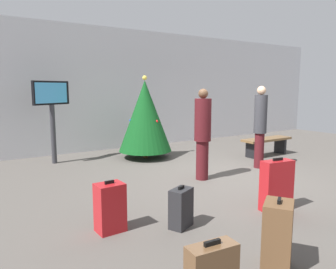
{
  "coord_description": "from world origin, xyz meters",
  "views": [
    {
      "loc": [
        -4.52,
        -4.88,
        1.82
      ],
      "look_at": [
        -1.12,
        0.45,
        0.9
      ],
      "focal_mm": 34.31,
      "sensor_mm": 36.0,
      "label": 1
    }
  ],
  "objects_px": {
    "traveller_1": "(260,124)",
    "suitcase_2": "(277,236)",
    "traveller_0": "(203,132)",
    "suitcase_0": "(181,208)",
    "holiday_tree": "(145,116)",
    "flight_info_kiosk": "(52,105)",
    "suitcase_4": "(110,207)",
    "suitcase_1": "(277,185)",
    "waiting_bench": "(267,143)"
  },
  "relations": [
    {
      "from": "traveller_0",
      "to": "suitcase_0",
      "type": "bearing_deg",
      "value": -135.33
    },
    {
      "from": "traveller_0",
      "to": "suitcase_4",
      "type": "bearing_deg",
      "value": -153.46
    },
    {
      "from": "holiday_tree",
      "to": "traveller_0",
      "type": "distance_m",
      "value": 2.39
    },
    {
      "from": "flight_info_kiosk",
      "to": "suitcase_1",
      "type": "height_order",
      "value": "flight_info_kiosk"
    },
    {
      "from": "suitcase_0",
      "to": "suitcase_1",
      "type": "relative_size",
      "value": 0.7
    },
    {
      "from": "traveller_0",
      "to": "suitcase_2",
      "type": "bearing_deg",
      "value": -115.12
    },
    {
      "from": "suitcase_0",
      "to": "suitcase_1",
      "type": "height_order",
      "value": "suitcase_1"
    },
    {
      "from": "suitcase_0",
      "to": "suitcase_4",
      "type": "bearing_deg",
      "value": 154.8
    },
    {
      "from": "flight_info_kiosk",
      "to": "traveller_0",
      "type": "height_order",
      "value": "flight_info_kiosk"
    },
    {
      "from": "waiting_bench",
      "to": "suitcase_1",
      "type": "relative_size",
      "value": 1.9
    },
    {
      "from": "suitcase_2",
      "to": "suitcase_4",
      "type": "xyz_separation_m",
      "value": [
        -1.09,
        1.71,
        -0.03
      ]
    },
    {
      "from": "traveller_1",
      "to": "suitcase_1",
      "type": "distance_m",
      "value": 2.71
    },
    {
      "from": "holiday_tree",
      "to": "suitcase_0",
      "type": "distance_m",
      "value": 4.41
    },
    {
      "from": "traveller_0",
      "to": "suitcase_1",
      "type": "distance_m",
      "value": 1.98
    },
    {
      "from": "flight_info_kiosk",
      "to": "suitcase_2",
      "type": "distance_m",
      "value": 6.12
    },
    {
      "from": "traveller_0",
      "to": "traveller_1",
      "type": "bearing_deg",
      "value": 1.6
    },
    {
      "from": "traveller_1",
      "to": "suitcase_2",
      "type": "relative_size",
      "value": 2.54
    },
    {
      "from": "holiday_tree",
      "to": "suitcase_0",
      "type": "bearing_deg",
      "value": -112.32
    },
    {
      "from": "traveller_1",
      "to": "suitcase_2",
      "type": "xyz_separation_m",
      "value": [
        -3.08,
        -2.99,
        -0.65
      ]
    },
    {
      "from": "traveller_0",
      "to": "flight_info_kiosk",
      "type": "bearing_deg",
      "value": 125.6
    },
    {
      "from": "holiday_tree",
      "to": "waiting_bench",
      "type": "height_order",
      "value": "holiday_tree"
    },
    {
      "from": "suitcase_0",
      "to": "flight_info_kiosk",
      "type": "bearing_deg",
      "value": 96.43
    },
    {
      "from": "holiday_tree",
      "to": "suitcase_1",
      "type": "distance_m",
      "value": 4.34
    },
    {
      "from": "waiting_bench",
      "to": "suitcase_1",
      "type": "bearing_deg",
      "value": -137.45
    },
    {
      "from": "suitcase_4",
      "to": "waiting_bench",
      "type": "bearing_deg",
      "value": 21.24
    },
    {
      "from": "suitcase_0",
      "to": "suitcase_2",
      "type": "height_order",
      "value": "suitcase_2"
    },
    {
      "from": "flight_info_kiosk",
      "to": "suitcase_1",
      "type": "bearing_deg",
      "value": -67.14
    },
    {
      "from": "suitcase_2",
      "to": "suitcase_0",
      "type": "bearing_deg",
      "value": 101.27
    },
    {
      "from": "flight_info_kiosk",
      "to": "waiting_bench",
      "type": "distance_m",
      "value": 5.61
    },
    {
      "from": "holiday_tree",
      "to": "traveller_1",
      "type": "height_order",
      "value": "holiday_tree"
    },
    {
      "from": "flight_info_kiosk",
      "to": "suitcase_2",
      "type": "relative_size",
      "value": 2.71
    },
    {
      "from": "holiday_tree",
      "to": "suitcase_4",
      "type": "height_order",
      "value": "holiday_tree"
    },
    {
      "from": "suitcase_2",
      "to": "suitcase_4",
      "type": "height_order",
      "value": "suitcase_2"
    },
    {
      "from": "suitcase_0",
      "to": "suitcase_1",
      "type": "xyz_separation_m",
      "value": [
        1.55,
        -0.27,
        0.12
      ]
    },
    {
      "from": "suitcase_1",
      "to": "suitcase_4",
      "type": "bearing_deg",
      "value": 164.57
    },
    {
      "from": "suitcase_0",
      "to": "suitcase_4",
      "type": "distance_m",
      "value": 0.92
    },
    {
      "from": "suitcase_2",
      "to": "suitcase_4",
      "type": "distance_m",
      "value": 2.03
    },
    {
      "from": "flight_info_kiosk",
      "to": "traveller_1",
      "type": "distance_m",
      "value": 4.9
    },
    {
      "from": "flight_info_kiosk",
      "to": "suitcase_0",
      "type": "relative_size",
      "value": 3.55
    },
    {
      "from": "traveller_0",
      "to": "suitcase_0",
      "type": "xyz_separation_m",
      "value": [
        -1.64,
        -1.62,
        -0.7
      ]
    },
    {
      "from": "suitcase_1",
      "to": "waiting_bench",
      "type": "bearing_deg",
      "value": 42.55
    },
    {
      "from": "suitcase_4",
      "to": "suitcase_2",
      "type": "bearing_deg",
      "value": -57.44
    },
    {
      "from": "traveller_0",
      "to": "suitcase_4",
      "type": "distance_m",
      "value": 2.84
    },
    {
      "from": "traveller_0",
      "to": "suitcase_4",
      "type": "xyz_separation_m",
      "value": [
        -2.47,
        -1.23,
        -0.64
      ]
    },
    {
      "from": "holiday_tree",
      "to": "traveller_0",
      "type": "xyz_separation_m",
      "value": [
        -0.0,
        -2.38,
        -0.15
      ]
    },
    {
      "from": "waiting_bench",
      "to": "traveller_0",
      "type": "height_order",
      "value": "traveller_0"
    },
    {
      "from": "holiday_tree",
      "to": "flight_info_kiosk",
      "type": "relative_size",
      "value": 1.08
    },
    {
      "from": "suitcase_4",
      "to": "suitcase_1",
      "type": "bearing_deg",
      "value": -15.43
    },
    {
      "from": "holiday_tree",
      "to": "suitcase_1",
      "type": "relative_size",
      "value": 2.68
    },
    {
      "from": "traveller_1",
      "to": "suitcase_4",
      "type": "bearing_deg",
      "value": -162.91
    }
  ]
}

